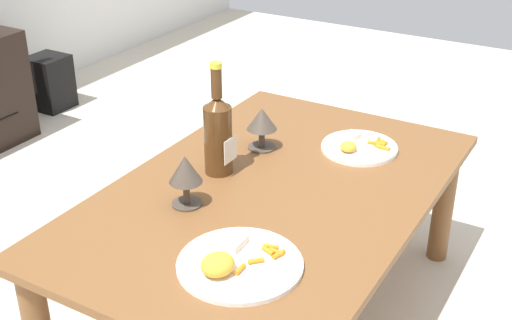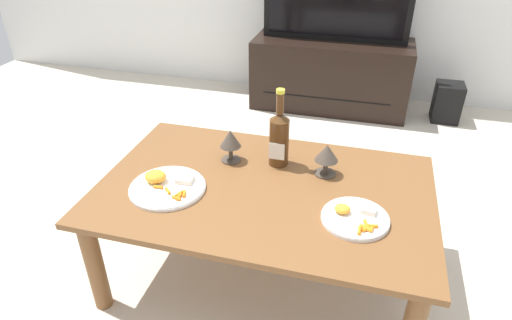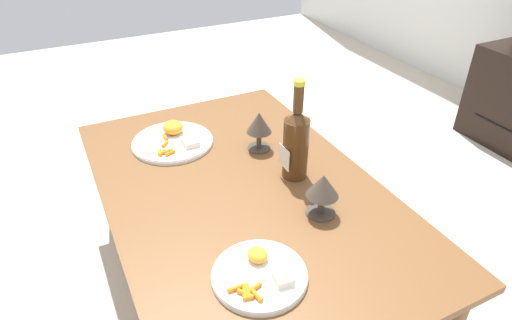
% 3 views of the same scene
% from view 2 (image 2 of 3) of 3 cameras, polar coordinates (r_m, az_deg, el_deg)
% --- Properties ---
extents(ground_plane, '(6.40, 6.40, 0.00)m').
position_cam_2_polar(ground_plane, '(2.04, 0.97, -14.23)').
color(ground_plane, beige).
extents(dining_table, '(1.31, 0.83, 0.46)m').
position_cam_2_polar(dining_table, '(1.78, 1.08, -5.30)').
color(dining_table, brown).
rests_on(dining_table, ground_plane).
extents(tv_stand, '(1.18, 0.47, 0.53)m').
position_cam_2_polar(tv_stand, '(3.50, 9.63, 10.94)').
color(tv_stand, black).
rests_on(tv_stand, ground_plane).
extents(tv_screen, '(1.06, 0.05, 0.51)m').
position_cam_2_polar(tv_screen, '(3.35, 10.44, 19.29)').
color(tv_screen, black).
rests_on(tv_screen, tv_stand).
extents(floor_speaker, '(0.19, 0.19, 0.29)m').
position_cam_2_polar(floor_speaker, '(3.55, 23.61, 6.90)').
color(floor_speaker, black).
rests_on(floor_speaker, ground_plane).
extents(wine_bottle, '(0.08, 0.09, 0.34)m').
position_cam_2_polar(wine_bottle, '(1.82, 3.03, 3.07)').
color(wine_bottle, '#4C2D14').
rests_on(wine_bottle, dining_table).
extents(goblet_left, '(0.09, 0.09, 0.15)m').
position_cam_2_polar(goblet_left, '(1.86, -3.36, 2.60)').
color(goblet_left, '#473D33').
rests_on(goblet_left, dining_table).
extents(goblet_right, '(0.10, 0.10, 0.14)m').
position_cam_2_polar(goblet_right, '(1.79, 9.19, 0.71)').
color(goblet_right, '#473D33').
rests_on(goblet_right, dining_table).
extents(dinner_plate_left, '(0.30, 0.30, 0.06)m').
position_cam_2_polar(dinner_plate_left, '(1.76, -11.56, -3.29)').
color(dinner_plate_left, white).
rests_on(dinner_plate_left, dining_table).
extents(dinner_plate_right, '(0.24, 0.24, 0.04)m').
position_cam_2_polar(dinner_plate_right, '(1.61, 12.77, -7.31)').
color(dinner_plate_right, white).
rests_on(dinner_plate_right, dining_table).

